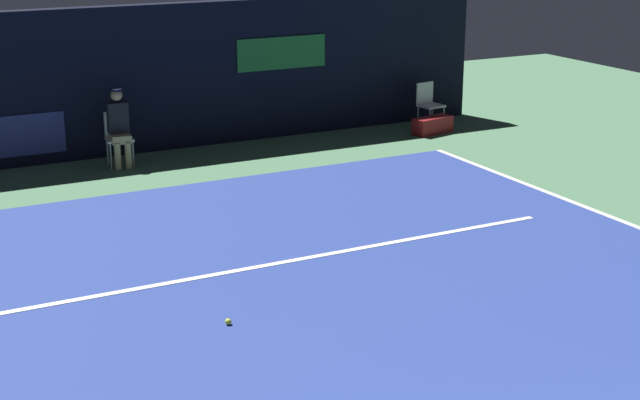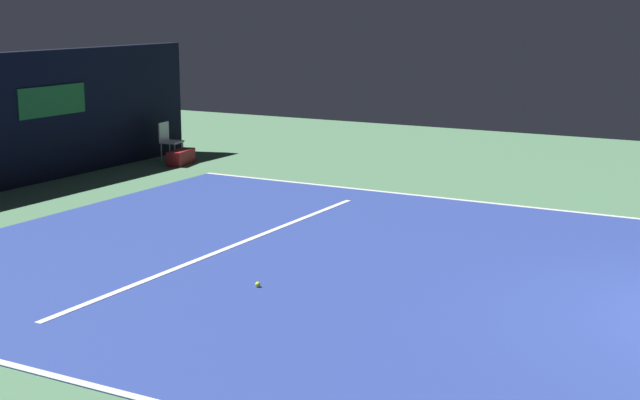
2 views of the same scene
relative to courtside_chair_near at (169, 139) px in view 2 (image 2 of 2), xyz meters
The scene contains 8 objects.
ground_plane 9.56m from the courtside_chair_near, 126.72° to the right, with size 28.32×28.32×0.00m, color #4C7A56.
court_surface 9.56m from the courtside_chair_near, 126.72° to the right, with size 9.69×11.88×0.01m, color navy.
line_sideline_left 7.73m from the courtside_chair_near, 96.81° to the right, with size 0.10×11.88×0.01m, color white.
line_sideline_right 13.01m from the courtside_chair_near, 143.92° to the right, with size 0.10×11.88×0.01m, color white.
line_service 8.00m from the courtside_chair_near, 135.68° to the right, with size 7.56×0.10×0.01m, color white.
courtside_chair_near is the anchor object (origin of this frame).
tennis_ball 10.01m from the courtside_chair_near, 135.67° to the right, with size 0.07×0.07×0.07m, color #CCE033.
equipment_bag 0.66m from the courtside_chair_near, 114.69° to the right, with size 0.84×0.32×0.32m, color maroon.
Camera 2 is at (-10.85, -0.51, 3.50)m, focal length 52.22 mm.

